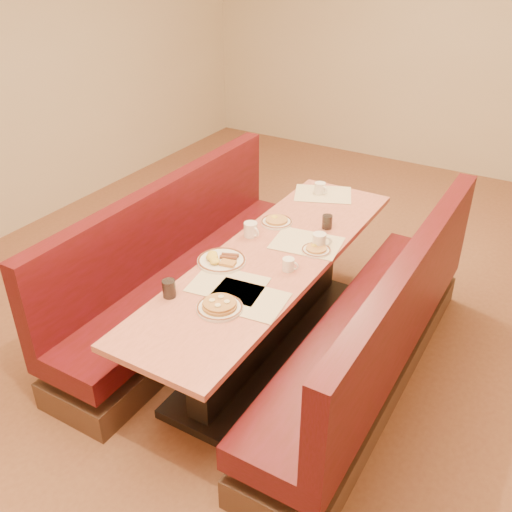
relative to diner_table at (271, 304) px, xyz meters
The scene contains 19 objects.
ground 0.37m from the diner_table, ahead, with size 8.00×8.00×0.00m, color #9E6647.
room_envelope 1.56m from the diner_table, ahead, with size 6.04×8.04×2.82m.
diner_table is the anchor object (origin of this frame).
booth_left 0.73m from the diner_table, behind, with size 0.55×2.50×1.05m.
booth_right 0.73m from the diner_table, ahead, with size 0.55×2.50×1.05m.
placemat_near_left 0.58m from the diner_table, 97.54° to the right, with size 0.43×0.32×0.00m, color beige.
placemat_near_right 0.64m from the diner_table, 76.61° to the right, with size 0.43×0.32×0.00m, color beige.
placemat_far_left 1.11m from the diner_table, 96.64° to the left, with size 0.43×0.33×0.00m, color beige.
placemat_far_right 0.47m from the diner_table, 65.06° to the left, with size 0.44×0.33×0.00m, color beige.
pancake_plate 0.77m from the diner_table, 86.88° to the right, with size 0.26×0.26×0.06m.
eggs_plate 0.52m from the diner_table, 134.73° to the right, with size 0.31×0.31×0.06m.
extra_plate_mid 0.49m from the diner_table, 41.69° to the left, with size 0.19×0.19×0.04m.
extra_plate_far 0.60m from the diner_table, 115.36° to the left, with size 0.22×0.22×0.05m.
coffee_mug_a 0.46m from the diner_table, 30.22° to the right, with size 0.11×0.07×0.08m.
coffee_mug_b 0.52m from the diner_table, 148.15° to the left, with size 0.13×0.09×0.10m.
coffee_mug_c 0.54m from the diner_table, 50.86° to the left, with size 0.12×0.09×0.10m.
coffee_mug_d 1.12m from the diner_table, 98.10° to the left, with size 0.12×0.08×0.09m.
soda_tumbler_near 0.86m from the diner_table, 111.88° to the right, with size 0.08×0.08×0.11m.
soda_tumbler_mid 0.69m from the diner_table, 74.84° to the left, with size 0.07×0.07×0.10m.
Camera 1 is at (1.51, -2.76, 2.60)m, focal length 40.00 mm.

